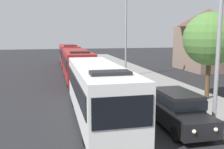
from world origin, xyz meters
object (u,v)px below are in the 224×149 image
Objects in this scene: white_suv at (177,109)px; bus_middle at (69,54)px; streetlamp_mid at (126,28)px; bus_second_in_line at (77,64)px; roadside_tree at (210,39)px; bus_lead at (98,90)px; streetlamp_near at (220,28)px.

bus_middle is at bearing 97.64° from white_suv.
white_suv is at bearing -96.24° from streetlamp_mid.
streetlamp_mid is (5.40, -12.01, 3.65)m from bus_middle.
bus_second_in_line is at bearing 103.93° from white_suv.
bus_second_in_line is 12.64m from bus_middle.
white_suv is 0.80× the size of roadside_tree.
bus_middle is (0.00, 25.30, 0.00)m from bus_lead.
bus_middle is at bearing 100.85° from streetlamp_near.
roadside_tree reaches higher than bus_lead.
white_suv is 7.38m from roadside_tree.
bus_lead is at bearing -90.00° from bus_second_in_line.
bus_second_in_line is at bearing 129.07° from roadside_tree.
bus_second_in_line is 1.71× the size of roadside_tree.
white_suv is 0.57× the size of streetlamp_mid.
bus_lead is 1.32× the size of streetlamp_near.
bus_middle is 1.78× the size of roadside_tree.
streetlamp_mid is at bearing 90.00° from streetlamp_near.
roadside_tree is (2.98, -10.95, -0.92)m from streetlamp_mid.
streetlamp_near reaches higher than bus_middle.
bus_lead is 0.96× the size of bus_middle.
white_suv is at bearing 160.12° from streetlamp_near.
bus_second_in_line is 6.54m from streetlamp_mid.
bus_lead is at bearing -164.43° from roadside_tree.
roadside_tree reaches higher than white_suv.
bus_lead is at bearing -112.11° from streetlamp_mid.
bus_lead reaches higher than white_suv.
streetlamp_near is (5.40, -28.17, 3.39)m from bus_middle.
white_suv is (3.70, -2.26, -0.66)m from bus_lead.
bus_middle is at bearing 90.00° from bus_lead.
bus_second_in_line is 2.14× the size of white_suv.
bus_lead is 6.99m from streetlamp_near.
bus_middle is 13.66m from streetlamp_mid.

